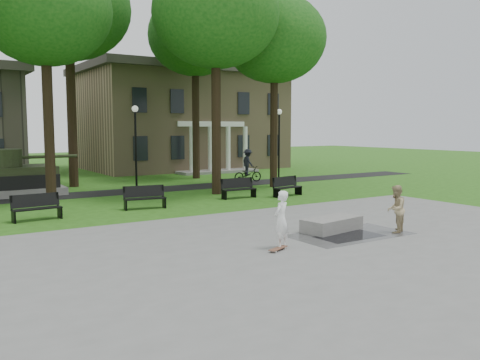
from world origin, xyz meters
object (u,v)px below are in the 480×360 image
at_px(friend_watching, 396,209).
at_px(park_bench_0, 37,207).
at_px(concrete_block, 332,224).
at_px(skateboarder, 281,220).
at_px(cyclist, 248,168).

xyz_separation_m(friend_watching, park_bench_0, (-9.61, 8.98, -0.29)).
height_order(concrete_block, skateboarder, skateboarder).
relative_size(concrete_block, friend_watching, 1.38).
bearing_deg(cyclist, park_bench_0, 121.79).
xyz_separation_m(concrete_block, skateboarder, (-2.97, -1.06, 0.62)).
relative_size(concrete_block, cyclist, 1.03).
bearing_deg(park_bench_0, concrete_block, -48.96).
bearing_deg(park_bench_0, friend_watching, -48.44).
xyz_separation_m(concrete_block, park_bench_0, (-8.01, 7.63, 0.28)).
xyz_separation_m(concrete_block, cyclist, (6.33, 14.72, 0.63)).
relative_size(skateboarder, park_bench_0, 0.92).
relative_size(friend_watching, park_bench_0, 0.87).
xyz_separation_m(skateboarder, friend_watching, (4.57, -0.29, -0.05)).
bearing_deg(friend_watching, skateboarder, -31.14).
distance_m(concrete_block, friend_watching, 2.17).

